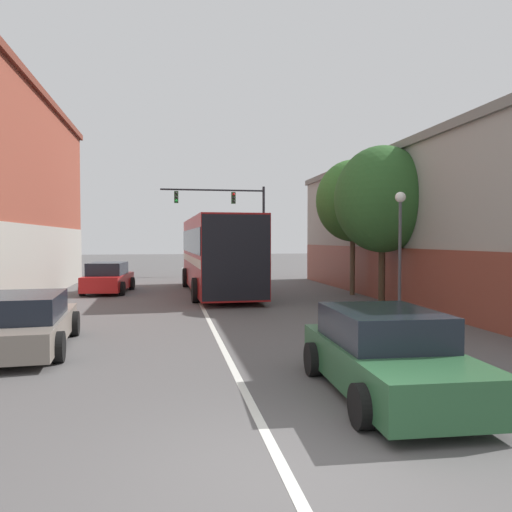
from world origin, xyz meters
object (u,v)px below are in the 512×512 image
at_px(hatchback_foreground, 387,355).
at_px(street_lamp, 400,240).
at_px(street_tree_far, 353,201).
at_px(parked_car_left_mid, 23,323).
at_px(bus, 218,251).
at_px(traffic_signal_gantry, 234,211).
at_px(street_tree_near, 382,199).
at_px(parked_car_left_near, 108,278).

relative_size(hatchback_foreground, street_lamp, 1.06).
height_order(street_lamp, street_tree_far, street_tree_far).
bearing_deg(parked_car_left_mid, hatchback_foreground, -127.31).
height_order(bus, parked_car_left_mid, bus).
xyz_separation_m(parked_car_left_mid, street_lamp, (10.63, 3.05, 1.88)).
relative_size(hatchback_foreground, traffic_signal_gantry, 0.59).
relative_size(street_tree_near, street_tree_far, 1.00).
relative_size(parked_car_left_mid, street_tree_near, 0.79).
relative_size(parked_car_left_near, street_tree_near, 0.70).
bearing_deg(street_tree_far, traffic_signal_gantry, 105.96).
bearing_deg(street_tree_far, street_tree_near, -92.64).
height_order(parked_car_left_near, street_tree_near, street_tree_near).
bearing_deg(street_tree_near, parked_car_left_near, 149.60).
bearing_deg(street_tree_far, street_lamp, -97.53).
bearing_deg(bus, street_lamp, -149.57).
bearing_deg(street_tree_far, parked_car_left_mid, -140.53).
relative_size(parked_car_left_near, parked_car_left_mid, 0.89).
distance_m(bus, street_tree_far, 6.59).
xyz_separation_m(hatchback_foreground, street_tree_near, (4.57, 10.39, 3.39)).
distance_m(hatchback_foreground, street_tree_far, 15.11).
xyz_separation_m(traffic_signal_gantry, street_tree_near, (3.56, -16.53, -0.44)).
distance_m(hatchback_foreground, traffic_signal_gantry, 27.20).
relative_size(bus, street_tree_near, 1.78).
xyz_separation_m(bus, hatchback_foreground, (1.20, -15.64, -1.31)).
relative_size(hatchback_foreground, street_tree_far, 0.70).
height_order(hatchback_foreground, parked_car_left_mid, hatchback_foreground).
bearing_deg(hatchback_foreground, street_tree_far, -16.61).
relative_size(traffic_signal_gantry, street_tree_near, 1.19).
xyz_separation_m(bus, parked_car_left_near, (-5.09, 1.11, -1.28)).
height_order(parked_car_left_near, traffic_signal_gantry, traffic_signal_gantry).
bearing_deg(street_tree_far, hatchback_foreground, -108.80).
height_order(parked_car_left_mid, street_tree_near, street_tree_near).
xyz_separation_m(parked_car_left_near, street_tree_near, (10.85, -6.37, 3.36)).
relative_size(parked_car_left_mid, street_lamp, 1.19).
xyz_separation_m(bus, parked_car_left_mid, (-5.55, -11.21, -1.33)).
bearing_deg(street_tree_far, bus, 163.49).
height_order(parked_car_left_mid, street_lamp, street_lamp).
bearing_deg(traffic_signal_gantry, parked_car_left_mid, -109.03).
bearing_deg(street_lamp, street_tree_near, 76.70).
bearing_deg(street_tree_near, hatchback_foreground, -113.74).
relative_size(parked_car_left_mid, traffic_signal_gantry, 0.67).
xyz_separation_m(bus, street_lamp, (5.08, -8.16, 0.54)).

